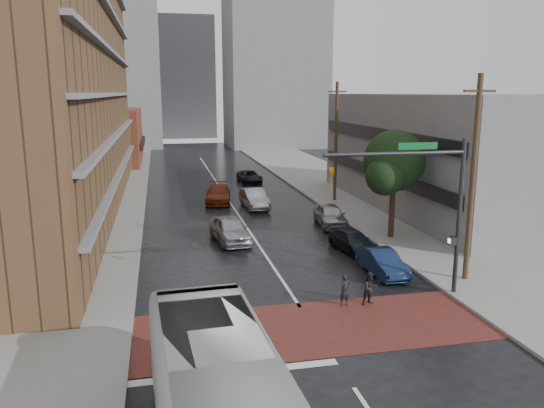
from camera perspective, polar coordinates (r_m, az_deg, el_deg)
name	(u,v)px	position (r m, az deg, el deg)	size (l,w,h in m)	color
ground	(317,333)	(21.19, 4.87, -13.66)	(160.00, 160.00, 0.00)	black
crosswalk	(313,327)	(21.62, 4.48, -13.08)	(14.00, 5.00, 0.02)	maroon
sidewalk_west	(87,209)	(44.58, -19.28, -0.48)	(9.00, 90.00, 0.15)	gray
sidewalk_east	(360,197)	(47.42, 9.44, 0.74)	(9.00, 90.00, 0.15)	gray
apartment_block	(34,23)	(43.34, -24.19, 17.37)	(10.00, 44.00, 28.00)	brown
storefront_west	(109,136)	(72.75, -17.12, 6.96)	(8.00, 16.00, 7.00)	brown
building_east	(444,152)	(44.47, 18.04, 5.35)	(11.00, 26.00, 9.00)	gray
distant_tower_west	(104,51)	(96.86, -17.60, 15.45)	(18.00, 16.00, 32.00)	gray
distant_tower_east	(274,38)	(92.81, 0.26, 17.40)	(16.00, 14.00, 36.00)	gray
distant_tower_center	(184,78)	(113.44, -9.43, 13.21)	(12.00, 10.00, 24.00)	gray
street_tree	(394,165)	(33.75, 12.99, 4.12)	(4.20, 4.10, 6.90)	#332319
signal_mast	(431,195)	(24.15, 16.72, 0.91)	(6.50, 0.30, 7.20)	#2D2D33
utility_pole_near	(473,178)	(26.86, 20.78, 2.58)	(1.60, 0.26, 10.00)	#473321
utility_pole_far	(336,141)	(44.85, 6.89, 6.72)	(1.60, 0.26, 10.00)	#473321
pedestrian_a	(345,290)	(23.51, 7.86, -9.18)	(0.52, 0.34, 1.43)	black
pedestrian_b	(370,288)	(23.83, 10.52, -8.92)	(0.72, 0.56, 1.48)	black
car_travel_a	(230,229)	(33.00, -4.56, -2.75)	(1.89, 4.69, 1.60)	#A3A4AA
car_travel_b	(254,199)	(42.63, -1.91, 0.59)	(1.62, 4.64, 1.53)	#B2B6BA
car_travel_c	(218,194)	(44.94, -5.82, 1.09)	(2.06, 5.07, 1.47)	maroon
suv_travel	(250,177)	(54.86, -2.43, 2.97)	(2.03, 4.41, 1.22)	black
car_parked_near	(382,263)	(27.72, 11.78, -6.18)	(1.36, 3.90, 1.28)	#132244
car_parked_mid	(353,241)	(31.47, 8.70, -3.97)	(1.66, 4.09, 1.19)	black
car_parked_far	(330,215)	(37.09, 6.30, -1.21)	(1.78, 4.42, 1.51)	#9C9FA3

